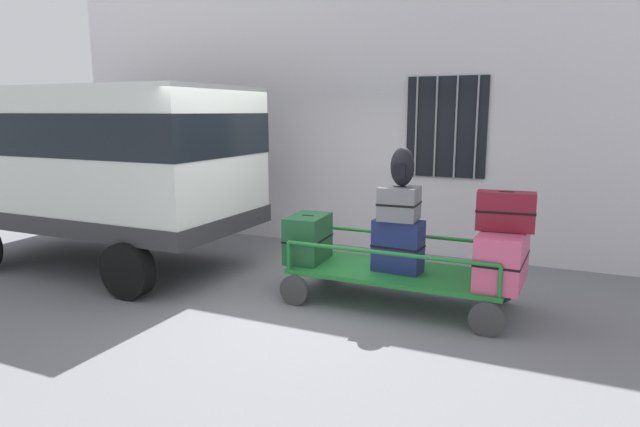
% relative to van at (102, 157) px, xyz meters
% --- Properties ---
extents(ground_plane, '(40.00, 40.00, 0.00)m').
position_rel_van_xyz_m(ground_plane, '(3.26, -0.03, -1.59)').
color(ground_plane, slate).
extents(building_wall, '(12.00, 0.38, 5.00)m').
position_rel_van_xyz_m(building_wall, '(3.26, 2.68, 0.91)').
color(building_wall, silver).
rests_on(building_wall, ground).
extents(van, '(4.33, 2.20, 2.56)m').
position_rel_van_xyz_m(van, '(0.00, 0.00, 0.00)').
color(van, silver).
rests_on(van, ground).
extents(luggage_cart, '(2.53, 1.14, 0.41)m').
position_rel_van_xyz_m(luggage_cart, '(4.38, 0.15, -1.24)').
color(luggage_cart, '#1E722D').
rests_on(luggage_cart, ground).
extents(cart_railing, '(2.42, 1.00, 0.35)m').
position_rel_van_xyz_m(cart_railing, '(4.38, 0.15, -0.89)').
color(cart_railing, '#1E722D').
rests_on(cart_railing, luggage_cart).
extents(suitcase_left_bottom, '(0.48, 0.69, 0.58)m').
position_rel_van_xyz_m(suitcase_left_bottom, '(3.24, 0.11, -0.90)').
color(suitcase_left_bottom, '#194C28').
rests_on(suitcase_left_bottom, luggage_cart).
extents(suitcase_midleft_bottom, '(0.59, 0.35, 0.61)m').
position_rel_van_xyz_m(suitcase_midleft_bottom, '(4.38, 0.12, -0.88)').
color(suitcase_midleft_bottom, navy).
rests_on(suitcase_midleft_bottom, luggage_cart).
extents(suitcase_midleft_middle, '(0.45, 0.43, 0.39)m').
position_rel_van_xyz_m(suitcase_midleft_middle, '(4.38, 0.12, -0.38)').
color(suitcase_midleft_middle, slate).
rests_on(suitcase_midleft_middle, suitcase_midleft_bottom).
extents(suitcase_center_bottom, '(0.50, 0.93, 0.58)m').
position_rel_van_xyz_m(suitcase_center_bottom, '(5.53, 0.14, -0.89)').
color(suitcase_center_bottom, '#CC4C72').
rests_on(suitcase_center_bottom, luggage_cart).
extents(suitcase_center_middle, '(0.63, 0.32, 0.42)m').
position_rel_van_xyz_m(suitcase_center_middle, '(5.53, 0.18, -0.39)').
color(suitcase_center_middle, maroon).
rests_on(suitcase_center_middle, suitcase_center_bottom).
extents(backpack, '(0.27, 0.22, 0.44)m').
position_rel_van_xyz_m(backpack, '(4.41, 0.12, 0.04)').
color(backpack, black).
rests_on(backpack, suitcase_midleft_middle).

